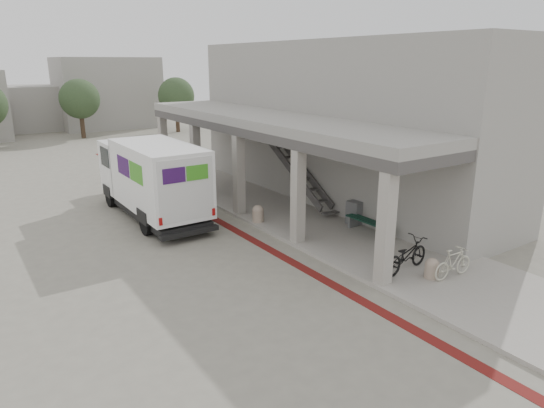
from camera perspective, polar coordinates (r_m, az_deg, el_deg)
ground at (r=15.55m, az=-2.13°, el=-6.83°), size 120.00×120.00×0.00m
bike_lane_stripe at (r=17.61m, az=-2.82°, el=-3.96°), size 0.35×40.00×0.01m
sidewalk at (r=17.80m, az=8.87°, el=-3.73°), size 4.40×28.00×0.12m
transit_building at (r=22.14m, az=6.76°, el=9.23°), size 7.60×17.00×7.00m
distant_backdrop at (r=48.38m, az=-28.90°, el=10.38°), size 28.00×10.00×6.50m
tree_mid at (r=43.31m, az=-21.69°, el=11.40°), size 3.20×3.20×4.80m
tree_right at (r=44.82m, az=-11.20°, el=12.36°), size 3.20×3.20×4.80m
fedex_truck at (r=20.09m, az=-14.02°, el=3.06°), size 2.32×7.31×3.11m
bench at (r=17.90m, az=11.38°, el=-2.37°), size 0.46×2.06×0.48m
bollard_near at (r=14.81m, az=18.28°, el=-7.16°), size 0.40×0.40×0.60m
bollard_far at (r=18.87m, az=-1.66°, el=-1.10°), size 0.44×0.44×0.67m
utility_cabinet at (r=18.81m, az=9.64°, el=-1.02°), size 0.47×0.59×0.90m
bicycle_black at (r=14.97m, az=15.54°, el=-5.81°), size 1.98×0.88×1.01m
bicycle_cream at (r=14.96m, az=20.55°, el=-6.52°), size 1.52×0.49×0.90m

